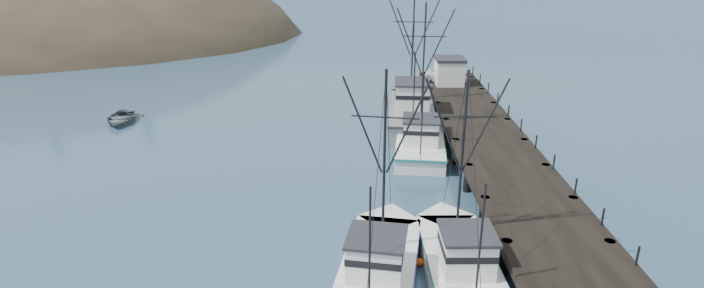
% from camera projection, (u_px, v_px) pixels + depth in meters
% --- Properties ---
extents(ground, '(400.00, 400.00, 0.00)m').
position_uv_depth(ground, '(282.00, 285.00, 27.57)').
color(ground, '#2C4862').
rests_on(ground, ground).
extents(pier, '(6.00, 44.00, 2.00)m').
position_uv_depth(pier, '(490.00, 143.00, 41.88)').
color(pier, black).
rests_on(pier, ground).
extents(moored_sailboats, '(16.01, 19.28, 6.35)m').
position_uv_depth(moored_sailboats, '(74.00, 52.00, 82.17)').
color(moored_sailboats, white).
rests_on(moored_sailboats, ground).
extents(trawler_near, '(3.64, 10.64, 10.90)m').
position_uv_depth(trawler_near, '(459.00, 259.00, 28.25)').
color(trawler_near, white).
rests_on(trawler_near, ground).
extents(trawler_mid, '(5.23, 11.17, 11.01)m').
position_uv_depth(trawler_mid, '(380.00, 263.00, 27.94)').
color(trawler_mid, white).
rests_on(trawler_mid, ground).
extents(trawler_far, '(4.95, 11.99, 12.10)m').
position_uv_depth(trawler_far, '(420.00, 140.00, 44.90)').
color(trawler_far, white).
rests_on(trawler_far, ground).
extents(work_vessel, '(5.02, 14.23, 12.07)m').
position_uv_depth(work_vessel, '(411.00, 111.00, 51.09)').
color(work_vessel, slate).
rests_on(work_vessel, ground).
extents(pier_shed, '(3.00, 3.20, 2.80)m').
position_uv_depth(pier_shed, '(449.00, 71.00, 57.08)').
color(pier_shed, silver).
rests_on(pier_shed, pier).
extents(pickup_truck, '(5.22, 3.41, 1.34)m').
position_uv_depth(pickup_truck, '(445.00, 75.00, 58.39)').
color(pickup_truck, silver).
rests_on(pickup_truck, pier).
extents(motorboat, '(4.43, 5.65, 1.06)m').
position_uv_depth(motorboat, '(121.00, 122.00, 52.03)').
color(motorboat, '#505459').
rests_on(motorboat, ground).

